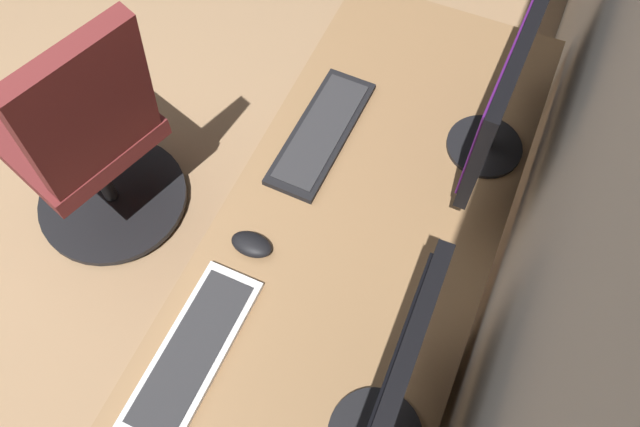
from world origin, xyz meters
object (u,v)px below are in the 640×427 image
at_px(monitor_secondary, 384,411).
at_px(keyboard_spare, 192,353).
at_px(office_chair, 90,145).
at_px(keyboard_main, 322,132).
at_px(mouse_main, 252,244).
at_px(monitor_primary, 507,84).
at_px(drawer_pedestal, 324,369).

distance_m(monitor_secondary, keyboard_spare, 0.49).
bearing_deg(monitor_secondary, office_chair, -114.30).
distance_m(keyboard_main, mouse_main, 0.38).
bearing_deg(monitor_primary, keyboard_spare, -28.33).
height_order(mouse_main, office_chair, office_chair).
bearing_deg(office_chair, monitor_secondary, 65.70).
bearing_deg(keyboard_spare, keyboard_main, 178.19).
bearing_deg(keyboard_main, office_chair, -78.61).
bearing_deg(drawer_pedestal, monitor_secondary, 45.81).
distance_m(drawer_pedestal, monitor_primary, 0.91).
bearing_deg(mouse_main, office_chair, -107.58).
bearing_deg(keyboard_main, monitor_primary, 107.95).
xyz_separation_m(monitor_secondary, keyboard_main, (-0.67, -0.41, -0.23)).
bearing_deg(drawer_pedestal, keyboard_spare, -53.02).
bearing_deg(monitor_secondary, monitor_primary, 179.92).
xyz_separation_m(monitor_secondary, mouse_main, (-0.29, -0.43, -0.23)).
distance_m(monitor_secondary, keyboard_main, 0.82).
relative_size(drawer_pedestal, monitor_secondary, 1.33).
xyz_separation_m(drawer_pedestal, mouse_main, (-0.11, -0.24, 0.40)).
relative_size(drawer_pedestal, mouse_main, 6.68).
height_order(monitor_primary, mouse_main, monitor_primary).
height_order(monitor_secondary, keyboard_main, monitor_secondary).
xyz_separation_m(monitor_primary, monitor_secondary, (0.80, -0.00, -0.00)).
bearing_deg(office_chair, keyboard_main, 101.39).
bearing_deg(office_chair, mouse_main, 72.42).
bearing_deg(monitor_primary, monitor_secondary, -0.08).
height_order(keyboard_spare, mouse_main, mouse_main).
xyz_separation_m(drawer_pedestal, monitor_secondary, (0.18, 0.19, 0.63)).
bearing_deg(monitor_primary, drawer_pedestal, -17.11).
height_order(keyboard_main, office_chair, office_chair).
bearing_deg(office_chair, monitor_primary, 103.77).
xyz_separation_m(monitor_secondary, keyboard_spare, (-0.00, -0.43, -0.23)).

